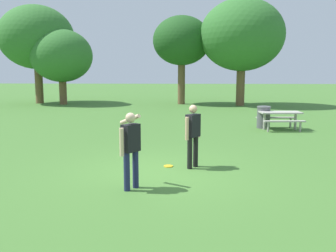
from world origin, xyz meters
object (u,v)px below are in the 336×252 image
(trash_can_further_along, at_px, (264,117))
(tree_tall_left, at_px, (37,38))
(tree_far_right, at_px, (182,41))
(frisbee, at_px, (168,166))
(tree_broad_center, at_px, (61,56))
(person_thrower, at_px, (193,132))
(tree_slender_mid, at_px, (242,35))
(picnic_table_near, at_px, (280,117))
(person_catcher, at_px, (130,145))

(trash_can_further_along, relative_size, tree_tall_left, 0.13)
(tree_tall_left, height_order, tree_far_right, tree_tall_left)
(tree_tall_left, bearing_deg, frisbee, -59.51)
(tree_broad_center, height_order, tree_far_right, tree_far_right)
(person_thrower, bearing_deg, trash_can_further_along, 64.46)
(frisbee, bearing_deg, person_thrower, -6.58)
(tree_far_right, bearing_deg, trash_can_further_along, -71.89)
(trash_can_further_along, xyz_separation_m, tree_slender_mid, (0.51, 10.37, 4.44))
(picnic_table_near, xyz_separation_m, trash_can_further_along, (-0.60, 0.42, -0.08))
(person_thrower, relative_size, tree_tall_left, 0.22)
(person_thrower, height_order, picnic_table_near, person_thrower)
(person_catcher, relative_size, trash_can_further_along, 1.71)
(person_catcher, relative_size, frisbee, 6.71)
(picnic_table_near, bearing_deg, trash_can_further_along, 144.99)
(person_thrower, height_order, tree_far_right, tree_far_right)
(person_thrower, xyz_separation_m, picnic_table_near, (3.83, 6.33, -0.38))
(picnic_table_near, height_order, tree_slender_mid, tree_slender_mid)
(trash_can_further_along, bearing_deg, tree_broad_center, 139.40)
(tree_far_right, bearing_deg, tree_broad_center, -175.64)
(person_catcher, relative_size, tree_tall_left, 0.22)
(tree_broad_center, bearing_deg, person_thrower, -62.10)
(frisbee, xyz_separation_m, picnic_table_near, (4.47, 6.26, 0.55))
(person_catcher, xyz_separation_m, tree_far_right, (0.86, 19.90, 3.65))
(tree_tall_left, xyz_separation_m, tree_far_right, (10.87, -0.18, -0.31))
(tree_tall_left, distance_m, tree_broad_center, 2.67)
(trash_can_further_along, height_order, tree_far_right, tree_far_right)
(tree_broad_center, relative_size, tree_far_right, 0.85)
(tree_far_right, bearing_deg, picnic_table_near, -69.87)
(picnic_table_near, bearing_deg, person_catcher, -122.52)
(frisbee, distance_m, trash_can_further_along, 7.73)
(tree_broad_center, bearing_deg, person_catcher, -67.70)
(picnic_table_near, bearing_deg, person_thrower, -121.18)
(person_catcher, height_order, tree_slender_mid, tree_slender_mid)
(tree_broad_center, bearing_deg, frisbee, -63.65)
(person_catcher, distance_m, tree_broad_center, 20.94)
(person_thrower, relative_size, tree_far_right, 0.25)
(tree_slender_mid, bearing_deg, person_catcher, -105.05)
(picnic_table_near, height_order, tree_broad_center, tree_broad_center)
(person_thrower, xyz_separation_m, tree_slender_mid, (3.74, 17.12, 3.98))
(tree_tall_left, bearing_deg, tree_far_right, -0.92)
(person_thrower, xyz_separation_m, tree_tall_left, (-11.35, 18.28, 3.98))
(picnic_table_near, distance_m, tree_slender_mid, 11.64)
(person_thrower, relative_size, picnic_table_near, 0.92)
(trash_can_further_along, bearing_deg, picnic_table_near, -35.01)
(person_catcher, relative_size, tree_broad_center, 0.30)
(tree_tall_left, xyz_separation_m, tree_broad_center, (2.12, -0.84, -1.39))
(trash_can_further_along, bearing_deg, tree_far_right, 108.11)
(tree_tall_left, bearing_deg, tree_broad_center, -21.68)
(person_catcher, distance_m, trash_can_further_along, 9.71)
(person_catcher, xyz_separation_m, trash_can_further_along, (4.58, 8.55, -0.48))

